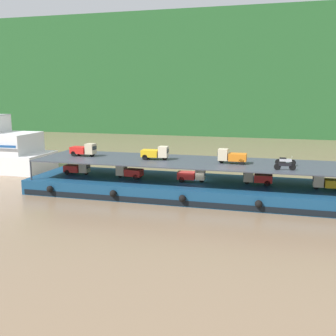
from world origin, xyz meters
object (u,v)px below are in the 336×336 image
mini_truck_lower_mid (192,175)px  motorcycle_upper_centre (285,161)px  mini_truck_lower_fore (257,177)px  mini_truck_upper_fore (232,156)px  mini_truck_lower_aft (129,172)px  mini_truck_lower_bow (328,182)px  cargo_barge (193,188)px  mini_truck_upper_mid (155,153)px  motorcycle_upper_port (285,165)px  mini_truck_lower_stern (77,168)px  mini_truck_upper_stern (84,150)px

mini_truck_lower_mid → motorcycle_upper_centre: motorcycle_upper_centre is taller
mini_truck_lower_fore → motorcycle_upper_centre: (2.50, -0.14, 1.74)m
mini_truck_upper_fore → mini_truck_lower_aft: bearing=-178.2°
mini_truck_lower_fore → mini_truck_lower_bow: same height
cargo_barge → mini_truck_upper_mid: mini_truck_upper_mid is taller
mini_truck_upper_mid → motorcycle_upper_centre: bearing=-0.3°
mini_truck_lower_bow → mini_truck_upper_fore: size_ratio=1.00×
motorcycle_upper_port → motorcycle_upper_centre: 2.35m
motorcycle_upper_port → motorcycle_upper_centre: size_ratio=1.00×
mini_truck_upper_fore → motorcycle_upper_centre: (5.00, 0.09, -0.26)m
mini_truck_upper_mid → mini_truck_lower_stern: bearing=-179.0°
mini_truck_lower_mid → mini_truck_lower_fore: size_ratio=1.01×
cargo_barge → mini_truck_upper_fore: size_ratio=12.24×
mini_truck_lower_fore → mini_truck_upper_mid: size_ratio=0.99×
mini_truck_lower_bow → mini_truck_upper_stern: 24.78m
mini_truck_lower_fore → motorcycle_upper_port: (2.44, -2.49, 1.74)m
cargo_barge → mini_truck_lower_fore: bearing=1.5°
mini_truck_lower_aft → mini_truck_lower_mid: (6.66, 0.04, 0.00)m
mini_truck_lower_bow → cargo_barge: bearing=178.4°
mini_truck_lower_stern → mini_truck_lower_aft: same height
mini_truck_lower_aft → mini_truck_lower_mid: bearing=0.3°
mini_truck_lower_aft → motorcycle_upper_port: bearing=-7.1°
mini_truck_lower_stern → mini_truck_lower_aft: (6.07, -0.34, 0.00)m
mini_truck_upper_stern → mini_truck_upper_mid: size_ratio=1.00×
cargo_barge → mini_truck_upper_mid: (-3.94, 0.10, 3.44)m
mini_truck_lower_aft → cargo_barge: bearing=3.3°
mini_truck_lower_mid → mini_truck_upper_fore: size_ratio=1.01×
mini_truck_lower_aft → motorcycle_upper_centre: 15.60m
mini_truck_lower_mid → mini_truck_upper_mid: size_ratio=1.00×
mini_truck_lower_mid → motorcycle_upper_port: bearing=-12.6°
mini_truck_lower_aft → mini_truck_upper_stern: (-5.38, 0.62, 2.00)m
mini_truck_lower_bow → motorcycle_upper_port: motorcycle_upper_port is taller
motorcycle_upper_port → cargo_barge: bearing=165.2°
mini_truck_upper_stern → motorcycle_upper_centre: mini_truck_upper_stern is taller
mini_truck_lower_stern → mini_truck_lower_aft: size_ratio=0.99×
mini_truck_lower_stern → motorcycle_upper_port: 21.69m
mini_truck_upper_stern → mini_truck_upper_mid: 8.11m
mini_truck_lower_bow → mini_truck_upper_stern: bearing=178.7°
mini_truck_upper_stern → mini_truck_lower_stern: bearing=-158.0°
mini_truck_upper_fore → motorcycle_upper_centre: 5.00m
mini_truck_lower_stern → mini_truck_upper_stern: 2.13m
cargo_barge → mini_truck_lower_aft: 6.84m
mini_truck_lower_aft → mini_truck_upper_mid: (2.73, 0.49, 2.00)m
mini_truck_lower_fore → motorcycle_upper_port: size_ratio=1.46×
mini_truck_lower_aft → mini_truck_lower_mid: size_ratio=1.00×
mini_truck_upper_mid → motorcycle_upper_port: bearing=-10.8°
mini_truck_lower_bow → motorcycle_upper_centre: (-3.83, 0.37, 1.74)m
cargo_barge → mini_truck_upper_mid: bearing=178.6°
mini_truck_upper_fore → mini_truck_upper_stern: bearing=178.9°
cargo_barge → mini_truck_lower_aft: mini_truck_lower_aft is taller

